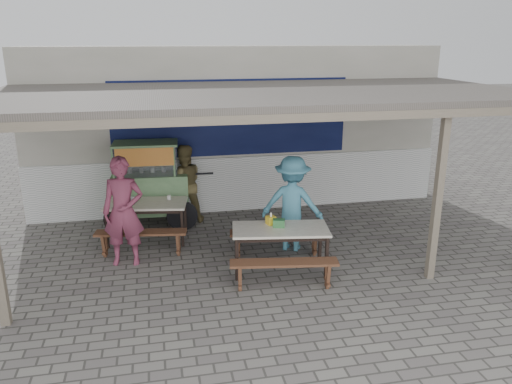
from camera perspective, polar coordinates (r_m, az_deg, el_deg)
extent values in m
plane|color=#67645D|center=(8.45, 1.93, -8.46)|extent=(60.00, 60.00, 0.00)
cube|color=beige|center=(11.31, -2.27, 7.47)|extent=(9.00, 1.20, 3.50)
cube|color=white|center=(10.97, -1.66, 0.99)|extent=(9.00, 0.10, 1.20)
cube|color=#101A4D|center=(10.64, -2.81, 8.47)|extent=(5.00, 0.03, 1.60)
cube|color=#554D49|center=(8.64, 0.54, 11.16)|extent=(9.00, 4.20, 0.12)
cube|color=#786A5A|center=(6.68, 4.28, 8.47)|extent=(9.00, 0.12, 0.12)
cube|color=#786A5A|center=(8.06, 20.06, -0.53)|extent=(0.11, 0.11, 2.70)
cube|color=silver|center=(9.44, -12.46, -1.30)|extent=(1.57, 0.97, 0.04)
cube|color=black|center=(9.46, -12.43, -1.65)|extent=(1.46, 0.85, 0.06)
cube|color=black|center=(9.41, -16.69, -4.12)|extent=(0.05, 0.05, 0.71)
cube|color=black|center=(9.18, -8.43, -4.10)|extent=(0.05, 0.05, 0.71)
cube|color=black|center=(9.99, -15.87, -2.81)|extent=(0.05, 0.05, 0.71)
cube|color=black|center=(9.77, -8.10, -2.76)|extent=(0.05, 0.05, 0.71)
cube|color=brown|center=(8.91, -13.03, -4.53)|extent=(1.60, 0.52, 0.04)
cube|color=brown|center=(9.12, -16.89, -5.84)|extent=(0.09, 0.28, 0.41)
cube|color=brown|center=(8.90, -8.87, -5.86)|extent=(0.09, 0.28, 0.41)
cube|color=brown|center=(10.18, -11.74, -1.68)|extent=(1.60, 0.52, 0.04)
cube|color=brown|center=(10.37, -15.15, -2.89)|extent=(0.09, 0.28, 0.41)
cube|color=brown|center=(10.17, -8.11, -2.84)|extent=(0.09, 0.28, 0.41)
cube|color=silver|center=(8.01, 2.81, -4.27)|extent=(1.63, 0.95, 0.04)
cube|color=black|center=(8.03, 2.80, -4.66)|extent=(1.51, 0.84, 0.06)
cube|color=black|center=(7.84, -2.20, -7.72)|extent=(0.05, 0.05, 0.71)
cube|color=black|center=(7.98, 8.08, -7.44)|extent=(0.05, 0.05, 0.71)
cube|color=black|center=(8.40, -2.26, -5.98)|extent=(0.05, 0.05, 0.71)
cube|color=black|center=(8.53, 7.32, -5.75)|extent=(0.05, 0.05, 0.71)
cube|color=brown|center=(7.57, 3.23, -8.07)|extent=(1.66, 0.52, 0.04)
cube|color=brown|center=(7.63, -1.85, -9.71)|extent=(0.09, 0.28, 0.41)
cube|color=brown|center=(7.77, 8.16, -9.40)|extent=(0.09, 0.28, 0.41)
cube|color=brown|center=(8.69, 2.39, -4.64)|extent=(1.66, 0.52, 0.04)
cube|color=brown|center=(8.74, -2.01, -6.09)|extent=(0.09, 0.28, 0.41)
cube|color=brown|center=(8.86, 6.69, -5.88)|extent=(0.09, 0.28, 0.41)
cube|color=#6E9463|center=(10.24, -11.90, 0.07)|extent=(1.52, 0.85, 0.76)
cube|color=#6E9463|center=(10.36, -11.77, -2.06)|extent=(1.46, 0.80, 0.05)
cylinder|color=black|center=(10.03, -15.32, -2.97)|extent=(0.61, 0.09, 0.61)
cylinder|color=black|center=(9.95, -8.43, -2.70)|extent=(0.61, 0.09, 0.61)
cube|color=silver|center=(10.07, -12.45, 3.78)|extent=(1.24, 0.72, 0.60)
cube|color=#6E9463|center=(10.00, -12.56, 5.45)|extent=(1.28, 0.77, 0.04)
cube|color=#CA3D2F|center=(9.70, -12.62, 3.90)|extent=(1.09, 0.08, 0.35)
cylinder|color=black|center=(10.13, -7.08, 2.06)|extent=(0.77, 0.09, 0.04)
imported|color=brown|center=(8.50, -14.91, -2.18)|extent=(0.73, 0.53, 1.85)
imported|color=brown|center=(10.27, -8.22, 0.90)|extent=(0.86, 0.71, 1.62)
imported|color=teal|center=(8.85, 4.17, -1.32)|extent=(1.27, 1.05, 1.71)
cube|color=yellow|center=(8.14, 1.72, -3.25)|extent=(0.16, 0.16, 0.13)
cube|color=#2E6736|center=(8.03, 2.63, -3.58)|extent=(0.22, 0.17, 0.13)
cylinder|color=beige|center=(9.52, -9.92, -0.60)|extent=(0.07, 0.07, 0.08)
imported|color=silver|center=(9.61, -14.18, -0.82)|extent=(0.23, 0.23, 0.05)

